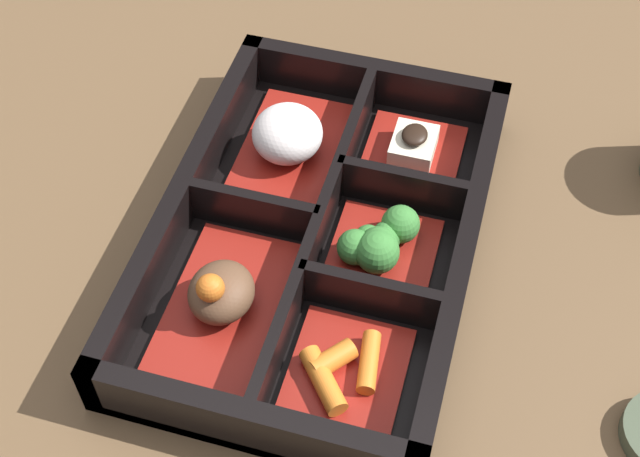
{
  "coord_description": "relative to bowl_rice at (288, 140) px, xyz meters",
  "views": [
    {
      "loc": [
        -0.38,
        -0.11,
        0.52
      ],
      "look_at": [
        0.0,
        0.0,
        0.03
      ],
      "focal_mm": 50.0,
      "sensor_mm": 36.0,
      "label": 1
    }
  ],
  "objects": [
    {
      "name": "bowl_tofu",
      "position": [
        0.03,
        -0.09,
        -0.01
      ],
      "size": [
        0.08,
        0.07,
        0.03
      ],
      "color": "maroon",
      "rests_on": "bento_base"
    },
    {
      "name": "bento_rim",
      "position": [
        -0.07,
        -0.05,
        -0.01
      ],
      "size": [
        0.33,
        0.22,
        0.05
      ],
      "color": "black",
      "rests_on": "ground_plane"
    },
    {
      "name": "bowl_stew",
      "position": [
        -0.15,
        0.0,
        -0.0
      ],
      "size": [
        0.13,
        0.07,
        0.05
      ],
      "color": "maroon",
      "rests_on": "bento_base"
    },
    {
      "name": "bowl_carrots",
      "position": [
        -0.18,
        -0.09,
        -0.01
      ],
      "size": [
        0.08,
        0.07,
        0.02
      ],
      "color": "maroon",
      "rests_on": "bento_base"
    },
    {
      "name": "bento_base",
      "position": [
        -0.07,
        -0.05,
        -0.02
      ],
      "size": [
        0.33,
        0.22,
        0.01
      ],
      "color": "black",
      "rests_on": "ground_plane"
    },
    {
      "name": "bowl_greens",
      "position": [
        -0.08,
        -0.09,
        -0.0
      ],
      "size": [
        0.08,
        0.07,
        0.04
      ],
      "color": "maroon",
      "rests_on": "bento_base"
    },
    {
      "name": "ground_plane",
      "position": [
        -0.07,
        -0.05,
        -0.03
      ],
      "size": [
        3.0,
        3.0,
        0.0
      ],
      "primitive_type": "plane",
      "color": "brown"
    },
    {
      "name": "bowl_rice",
      "position": [
        0.0,
        0.0,
        0.0
      ],
      "size": [
        0.13,
        0.07,
        0.04
      ],
      "color": "maroon",
      "rests_on": "bento_base"
    }
  ]
}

